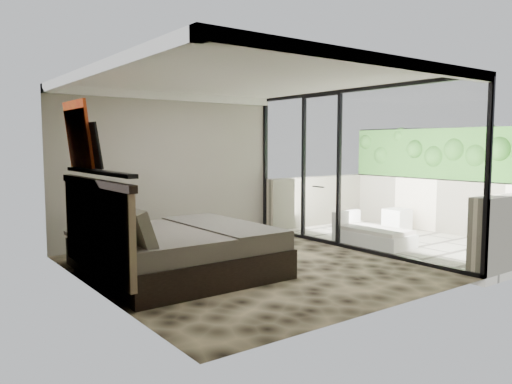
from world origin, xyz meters
TOP-DOWN VIEW (x-y plane):
  - floor at (0.00, 0.00)m, footprint 5.00×5.00m
  - ceiling at (0.00, 0.00)m, footprint 4.50×5.00m
  - back_wall at (0.00, 2.49)m, footprint 4.50×0.02m
  - left_wall at (-2.24, 0.00)m, footprint 0.02×5.00m
  - glass_wall at (2.25, 0.00)m, footprint 0.08×5.00m
  - terrace_slab at (3.75, 0.00)m, footprint 3.00×5.00m
  - parapet_far at (5.10, 0.00)m, footprint 0.30×5.00m
  - foliage_hedge at (5.10, 0.00)m, footprint 0.36×4.60m
  - picture_ledge at (-2.18, 0.10)m, footprint 0.12×2.20m
  - bed at (-1.11, 0.17)m, footprint 2.42×2.34m
  - nightstand at (-1.92, 1.59)m, footprint 0.60×0.60m
  - table_lamp at (-1.95, 1.55)m, footprint 0.37×0.37m
  - abstract_canvas at (-2.19, 0.81)m, footprint 0.13×0.90m
  - framed_print at (-2.14, 0.41)m, footprint 0.11×0.50m
  - ottoman at (4.45, 0.70)m, footprint 0.48×0.48m
  - lounger at (2.85, 0.02)m, footprint 0.75×1.45m

SIDE VIEW (x-z plane):
  - terrace_slab at x=3.75m, z-range -0.12..0.00m
  - floor at x=0.00m, z-range 0.00..0.00m
  - lounger at x=2.85m, z-range -0.11..0.45m
  - ottoman at x=4.45m, z-range 0.00..0.47m
  - nightstand at x=-1.92m, z-range 0.00..0.47m
  - bed at x=-1.11m, z-range -0.28..1.06m
  - parapet_far at x=5.10m, z-range 0.00..1.10m
  - table_lamp at x=-1.95m, z-range 0.61..1.30m
  - back_wall at x=0.00m, z-range 0.00..2.80m
  - left_wall at x=-2.24m, z-range 0.00..2.80m
  - glass_wall at x=2.25m, z-range 0.00..2.80m
  - picture_ledge at x=-2.18m, z-range 1.48..1.52m
  - foliage_hedge at x=5.10m, z-range 1.10..2.20m
  - framed_print at x=-2.14m, z-range 1.53..2.12m
  - abstract_canvas at x=-2.19m, z-range 1.53..2.42m
  - ceiling at x=0.00m, z-range 2.78..2.80m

